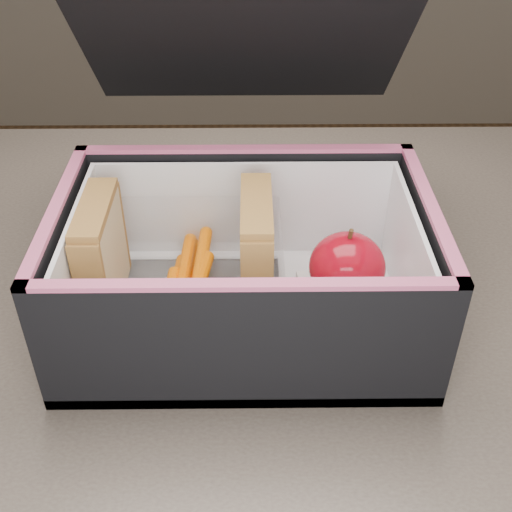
# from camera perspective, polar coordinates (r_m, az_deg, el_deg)

# --- Properties ---
(kitchen_table) EXTENTS (1.20, 0.80, 0.75)m
(kitchen_table) POSITION_cam_1_polar(r_m,az_deg,el_deg) (0.66, 4.20, -11.25)
(kitchen_table) COLOR #64594D
(kitchen_table) RESTS_ON ground
(lunch_bag) EXTENTS (0.31, 0.35, 0.27)m
(lunch_bag) POSITION_cam_1_polar(r_m,az_deg,el_deg) (0.56, -1.03, 0.01)
(lunch_bag) COLOR black
(lunch_bag) RESTS_ON kitchen_table
(plastic_tub) EXTENTS (0.18, 0.13, 0.07)m
(plastic_tub) POSITION_cam_1_polar(r_m,az_deg,el_deg) (0.57, -6.73, -1.19)
(plastic_tub) COLOR white
(plastic_tub) RESTS_ON lunch_bag
(sandwich_left) EXTENTS (0.03, 0.09, 0.10)m
(sandwich_left) POSITION_cam_1_polar(r_m,az_deg,el_deg) (0.57, -13.55, 0.12)
(sandwich_left) COLOR tan
(sandwich_left) RESTS_ON plastic_tub
(sandwich_right) EXTENTS (0.03, 0.09, 0.10)m
(sandwich_right) POSITION_cam_1_polar(r_m,az_deg,el_deg) (0.56, 0.04, 0.33)
(sandwich_right) COLOR tan
(sandwich_right) RESTS_ON plastic_tub
(carrot_sticks) EXTENTS (0.05, 0.16, 0.03)m
(carrot_sticks) POSITION_cam_1_polar(r_m,az_deg,el_deg) (0.58, -6.08, -2.56)
(carrot_sticks) COLOR #E86B00
(carrot_sticks) RESTS_ON plastic_tub
(paper_napkin) EXTENTS (0.08, 0.08, 0.01)m
(paper_napkin) POSITION_cam_1_polar(r_m,az_deg,el_deg) (0.60, 7.48, -3.43)
(paper_napkin) COLOR white
(paper_napkin) RESTS_ON lunch_bag
(red_apple) EXTENTS (0.08, 0.08, 0.07)m
(red_apple) POSITION_cam_1_polar(r_m,az_deg,el_deg) (0.57, 8.09, -1.00)
(red_apple) COLOR maroon
(red_apple) RESTS_ON paper_napkin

